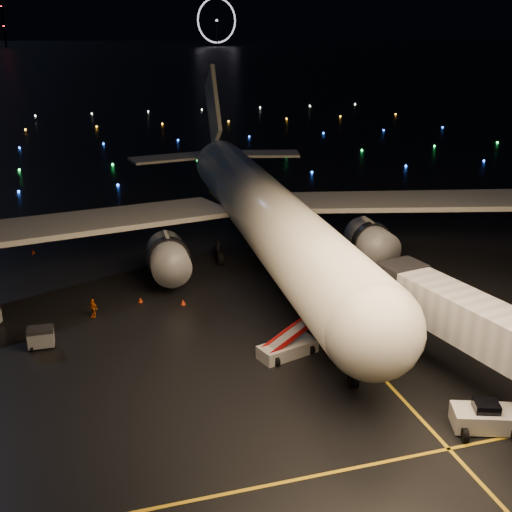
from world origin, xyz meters
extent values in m
plane|color=black|center=(0.00, 300.00, 0.00)|extent=(2000.00, 2000.00, 0.00)
cube|color=gold|center=(12.00, 15.00, 0.01)|extent=(0.25, 80.00, 0.02)
cube|color=gold|center=(-5.00, -10.00, 0.01)|extent=(60.00, 0.25, 0.02)
cube|color=silver|center=(15.19, -8.78, 0.93)|extent=(4.36, 3.25, 1.86)
imported|color=orange|center=(-7.03, 14.52, 0.85)|extent=(0.96, 1.01, 1.69)
cone|color=red|center=(0.77, 14.90, 0.25)|extent=(0.58, 0.58, 0.51)
cone|color=red|center=(-0.40, 26.56, 0.23)|extent=(0.48, 0.48, 0.47)
cone|color=red|center=(-2.81, 16.51, 0.23)|extent=(0.47, 0.47, 0.46)
cone|color=red|center=(-12.46, 32.91, 0.24)|extent=(0.45, 0.45, 0.48)
cylinder|color=black|center=(-60.00, 740.00, 32.00)|extent=(1.80, 1.80, 64.00)
cube|color=gray|center=(-11.15, 10.05, 0.82)|extent=(1.97, 1.40, 1.65)
camera|label=1|loc=(-7.84, -37.03, 23.49)|focal=45.00mm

